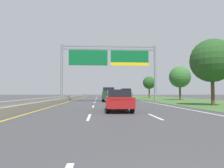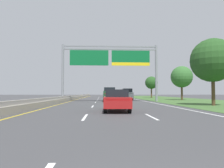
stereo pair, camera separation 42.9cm
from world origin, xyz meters
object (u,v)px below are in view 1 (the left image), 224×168
at_px(pickup_truck_darkgreen, 109,95).
at_px(car_silver_right_lane_suv, 125,94).
at_px(roadside_tree_near, 212,61).
at_px(car_red_centre_lane_sedan, 118,100).
at_px(roadside_tree_mid, 180,77).
at_px(overhead_sign_gantry, 109,61).
at_px(roadside_tree_far, 149,83).
at_px(car_white_right_lane_sedan, 120,95).

bearing_deg(pickup_truck_darkgreen, car_silver_right_lane_suv, -30.92).
height_order(pickup_truck_darkgreen, roadside_tree_near, roadside_tree_near).
bearing_deg(car_red_centre_lane_sedan, roadside_tree_mid, -30.00).
bearing_deg(car_silver_right_lane_suv, overhead_sign_gantry, 150.42).
distance_m(pickup_truck_darkgreen, car_red_centre_lane_sedan, 17.17).
bearing_deg(roadside_tree_far, car_red_centre_lane_sedan, -107.01).
bearing_deg(roadside_tree_far, car_white_right_lane_sedan, -144.86).
bearing_deg(car_silver_right_lane_suv, car_red_centre_lane_sedan, 171.59).
xyz_separation_m(overhead_sign_gantry, roadside_tree_mid, (13.61, 5.64, -2.05)).
distance_m(pickup_truck_darkgreen, roadside_tree_far, 25.18).
bearing_deg(roadside_tree_mid, car_red_centre_lane_sedan, -121.20).
height_order(overhead_sign_gantry, roadside_tree_near, overhead_sign_gantry).
bearing_deg(roadside_tree_far, roadside_tree_near, -92.42).
distance_m(overhead_sign_gantry, pickup_truck_darkgreen, 5.29).
relative_size(overhead_sign_gantry, car_silver_right_lane_suv, 3.20).
height_order(car_silver_right_lane_suv, roadside_tree_far, roadside_tree_far).
xyz_separation_m(car_white_right_lane_sedan, roadside_tree_near, (7.03, -27.23, 3.94)).
height_order(pickup_truck_darkgreen, roadside_tree_far, roadside_tree_far).
height_order(car_red_centre_lane_sedan, car_white_right_lane_sedan, same).
height_order(overhead_sign_gantry, roadside_tree_mid, overhead_sign_gantry).
xyz_separation_m(overhead_sign_gantry, roadside_tree_near, (10.42, -11.08, -1.61)).
bearing_deg(pickup_truck_darkgreen, roadside_tree_near, -137.16).
bearing_deg(roadside_tree_mid, car_silver_right_lane_suv, 179.18).
xyz_separation_m(overhead_sign_gantry, car_red_centre_lane_sedan, (-0.17, -17.11, -5.55)).
height_order(overhead_sign_gantry, pickup_truck_darkgreen, overhead_sign_gantry).
xyz_separation_m(car_silver_right_lane_suv, roadside_tree_near, (7.09, -16.87, 3.66)).
xyz_separation_m(overhead_sign_gantry, car_white_right_lane_sedan, (3.39, 16.14, -5.55)).
distance_m(overhead_sign_gantry, roadside_tree_near, 15.30).
bearing_deg(roadside_tree_mid, roadside_tree_far, 96.21).
height_order(overhead_sign_gantry, car_white_right_lane_sedan, overhead_sign_gantry).
distance_m(car_silver_right_lane_suv, car_red_centre_lane_sedan, 23.16).
height_order(car_silver_right_lane_suv, roadside_tree_near, roadside_tree_near).
xyz_separation_m(car_white_right_lane_sedan, roadside_tree_far, (8.43, 5.93, 3.19)).
xyz_separation_m(car_red_centre_lane_sedan, car_white_right_lane_sedan, (3.56, 33.25, 0.00)).
xyz_separation_m(car_silver_right_lane_suv, car_red_centre_lane_sedan, (-3.49, -22.90, -0.28)).
relative_size(roadside_tree_mid, roadside_tree_far, 1.11).
height_order(car_silver_right_lane_suv, roadside_tree_mid, roadside_tree_mid).
distance_m(pickup_truck_darkgreen, car_silver_right_lane_suv, 6.65).
xyz_separation_m(roadside_tree_near, roadside_tree_far, (1.40, 33.16, -0.75)).
bearing_deg(roadside_tree_near, car_red_centre_lane_sedan, -150.37).
distance_m(car_silver_right_lane_suv, car_white_right_lane_sedan, 10.36).
relative_size(car_silver_right_lane_suv, car_white_right_lane_sedan, 1.06).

